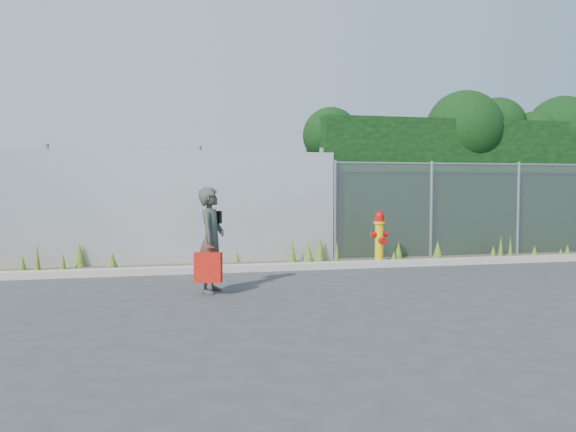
# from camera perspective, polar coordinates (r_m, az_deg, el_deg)

# --- Properties ---
(ground) EXTENTS (80.00, 80.00, 0.00)m
(ground) POSITION_cam_1_polar(r_m,az_deg,el_deg) (8.51, 4.07, -7.20)
(ground) COLOR #353537
(ground) RESTS_ON ground
(curb) EXTENTS (16.00, 0.22, 0.12)m
(curb) POSITION_cam_1_polar(r_m,az_deg,el_deg) (10.22, 1.16, -5.14)
(curb) COLOR #A59F95
(curb) RESTS_ON ground
(weed_strip) EXTENTS (16.00, 1.30, 0.50)m
(weed_strip) POSITION_cam_1_polar(r_m,az_deg,el_deg) (10.84, 0.18, -4.39)
(weed_strip) COLOR #4D3F2C
(weed_strip) RESTS_ON ground
(corrugated_fence) EXTENTS (8.50, 0.21, 2.30)m
(corrugated_fence) POSITION_cam_1_polar(r_m,az_deg,el_deg) (11.07, -16.95, 0.78)
(corrugated_fence) COLOR silver
(corrugated_fence) RESTS_ON ground
(chainlink_fence) EXTENTS (6.50, 0.07, 2.05)m
(chainlink_fence) POSITION_cam_1_polar(r_m,az_deg,el_deg) (12.89, 18.50, 0.73)
(chainlink_fence) COLOR gray
(chainlink_fence) RESTS_ON ground
(hedge) EXTENTS (7.56, 1.83, 3.73)m
(hedge) POSITION_cam_1_polar(r_m,az_deg,el_deg) (13.91, 17.67, 4.83)
(hedge) COLOR black
(hedge) RESTS_ON ground
(fire_hydrant) EXTENTS (0.35, 0.31, 1.05)m
(fire_hydrant) POSITION_cam_1_polar(r_m,az_deg,el_deg) (11.12, 9.26, -2.19)
(fire_hydrant) COLOR #E2B40B
(fire_hydrant) RESTS_ON ground
(woman) EXTENTS (0.53, 0.64, 1.49)m
(woman) POSITION_cam_1_polar(r_m,az_deg,el_deg) (8.04, -7.80, -2.44)
(woman) COLOR #0F624E
(woman) RESTS_ON ground
(red_tote_bag) EXTENTS (0.37, 0.14, 0.49)m
(red_tote_bag) POSITION_cam_1_polar(r_m,az_deg,el_deg) (7.84, -8.11, -5.18)
(red_tote_bag) COLOR #BF0A0D
(black_shoulder_bag) EXTENTS (0.24, 0.10, 0.18)m
(black_shoulder_bag) POSITION_cam_1_polar(r_m,az_deg,el_deg) (8.22, -7.62, -0.12)
(black_shoulder_bag) COLOR black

